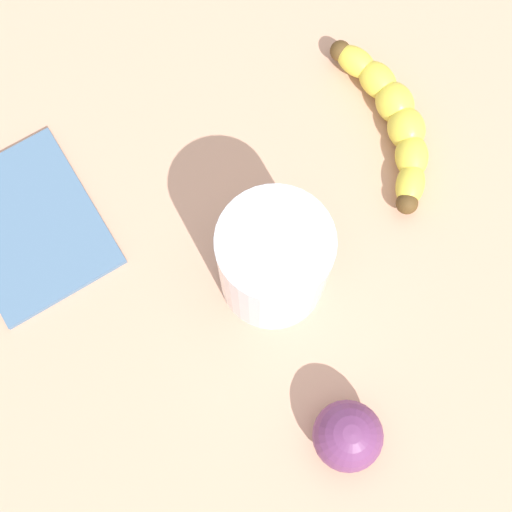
# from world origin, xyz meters

# --- Properties ---
(wooden_tabletop) EXTENTS (1.20, 1.20, 0.03)m
(wooden_tabletop) POSITION_xyz_m (0.00, 0.00, 0.01)
(wooden_tabletop) COLOR tan
(wooden_tabletop) RESTS_ON ground
(banana) EXTENTS (0.19, 0.08, 0.04)m
(banana) POSITION_xyz_m (-0.04, 0.12, 0.05)
(banana) COLOR yellow
(banana) RESTS_ON wooden_tabletop
(smoothie_glass) EXTENTS (0.10, 0.10, 0.11)m
(smoothie_glass) POSITION_xyz_m (0.03, -0.06, 0.08)
(smoothie_glass) COLOR silver
(smoothie_glass) RESTS_ON wooden_tabletop
(plum_fruit) EXTENTS (0.06, 0.06, 0.06)m
(plum_fruit) POSITION_xyz_m (0.19, -0.08, 0.06)
(plum_fruit) COLOR #6B3360
(plum_fruit) RESTS_ON wooden_tabletop
(folded_napkin) EXTENTS (0.16, 0.12, 0.01)m
(folded_napkin) POSITION_xyz_m (-0.13, -0.23, 0.03)
(folded_napkin) COLOR slate
(folded_napkin) RESTS_ON wooden_tabletop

